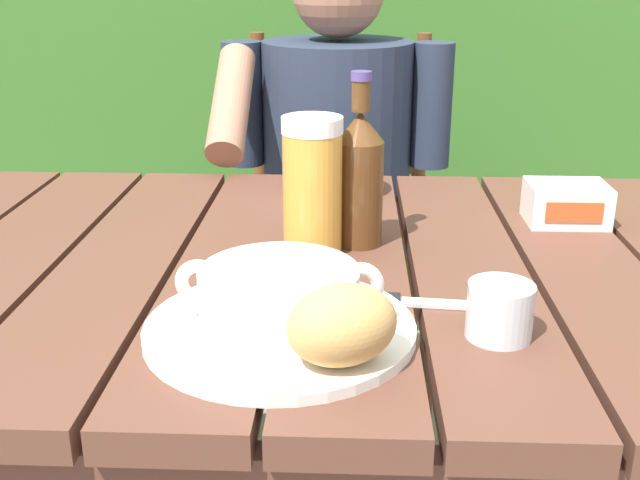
# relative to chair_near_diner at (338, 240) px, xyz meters

# --- Properties ---
(dining_table) EXTENTS (1.38, 0.82, 0.76)m
(dining_table) POSITION_rel_chair_near_diner_xyz_m (0.03, -0.85, 0.19)
(dining_table) COLOR brown
(dining_table) RESTS_ON ground_plane
(chair_near_diner) EXTENTS (0.45, 0.46, 0.97)m
(chair_near_diner) POSITION_rel_chair_near_diner_xyz_m (0.00, 0.00, 0.00)
(chair_near_diner) COLOR brown
(chair_near_diner) RESTS_ON ground_plane
(person_eating) EXTENTS (0.48, 0.47, 1.19)m
(person_eating) POSITION_rel_chair_near_diner_xyz_m (-0.00, -0.20, 0.23)
(person_eating) COLOR #262F43
(person_eating) RESTS_ON ground_plane
(serving_plate) EXTENTS (0.29, 0.29, 0.01)m
(serving_plate) POSITION_rel_chair_near_diner_xyz_m (-0.04, -1.07, 0.30)
(serving_plate) COLOR white
(serving_plate) RESTS_ON dining_table
(soup_bowl) EXTENTS (0.22, 0.17, 0.07)m
(soup_bowl) POSITION_rel_chair_near_diner_xyz_m (-0.04, -1.07, 0.33)
(soup_bowl) COLOR white
(soup_bowl) RESTS_ON serving_plate
(bread_roll) EXTENTS (0.13, 0.12, 0.08)m
(bread_roll) POSITION_rel_chair_near_diner_xyz_m (0.03, -1.15, 0.34)
(bread_roll) COLOR tan
(bread_roll) RESTS_ON serving_plate
(beer_glass) EXTENTS (0.08, 0.08, 0.18)m
(beer_glass) POSITION_rel_chair_near_diner_xyz_m (-0.02, -0.83, 0.38)
(beer_glass) COLOR gold
(beer_glass) RESTS_ON dining_table
(beer_bottle) EXTENTS (0.07, 0.07, 0.24)m
(beer_bottle) POSITION_rel_chair_near_diner_xyz_m (0.04, -0.79, 0.39)
(beer_bottle) COLOR #563317
(beer_bottle) RESTS_ON dining_table
(water_glass_small) EXTENTS (0.07, 0.07, 0.06)m
(water_glass_small) POSITION_rel_chair_near_diner_xyz_m (0.19, -1.07, 0.32)
(water_glass_small) COLOR silver
(water_glass_small) RESTS_ON dining_table
(butter_tub) EXTENTS (0.12, 0.09, 0.06)m
(butter_tub) POSITION_rel_chair_near_diner_xyz_m (0.36, -0.69, 0.32)
(butter_tub) COLOR white
(butter_tub) RESTS_ON dining_table
(table_knife) EXTENTS (0.16, 0.03, 0.01)m
(table_knife) POSITION_rel_chair_near_diner_xyz_m (0.09, -0.99, 0.29)
(table_knife) COLOR silver
(table_knife) RESTS_ON dining_table
(diner_bowl) EXTENTS (0.16, 0.16, 0.06)m
(diner_bowl) POSITION_rel_chair_near_diner_xyz_m (-0.00, -0.55, 0.32)
(diner_bowl) COLOR white
(diner_bowl) RESTS_ON dining_table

